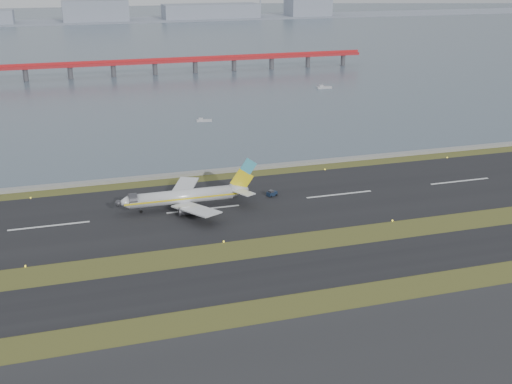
% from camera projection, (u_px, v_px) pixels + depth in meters
% --- Properties ---
extents(ground, '(1000.00, 1000.00, 0.00)m').
position_uv_depth(ground, '(232.00, 255.00, 146.58)').
color(ground, '#394418').
rests_on(ground, ground).
extents(taxiway_strip, '(1000.00, 18.00, 0.10)m').
position_uv_depth(taxiway_strip, '(246.00, 279.00, 135.77)').
color(taxiway_strip, black).
rests_on(taxiway_strip, ground).
extents(runway_strip, '(1000.00, 45.00, 0.10)m').
position_uv_depth(runway_strip, '(203.00, 209.00, 173.54)').
color(runway_strip, black).
rests_on(runway_strip, ground).
extents(seawall, '(1000.00, 2.50, 1.00)m').
position_uv_depth(seawall, '(182.00, 174.00, 200.37)').
color(seawall, gray).
rests_on(seawall, ground).
extents(bay_water, '(1400.00, 800.00, 1.30)m').
position_uv_depth(bay_water, '(97.00, 37.00, 560.24)').
color(bay_water, '#4B596B').
rests_on(bay_water, ground).
extents(red_pier, '(260.00, 5.00, 10.20)m').
position_uv_depth(red_pier, '(155.00, 62.00, 374.39)').
color(red_pier, red).
rests_on(red_pier, ground).
extents(far_shoreline, '(1400.00, 80.00, 60.50)m').
position_uv_depth(far_shoreline, '(99.00, 15.00, 705.79)').
color(far_shoreline, '#8A92A3').
rests_on(far_shoreline, ground).
extents(airliner, '(38.52, 32.89, 12.80)m').
position_uv_depth(airliner, '(187.00, 196.00, 173.28)').
color(airliner, silver).
rests_on(airliner, ground).
extents(pushback_tug, '(3.32, 2.69, 1.86)m').
position_uv_depth(pushback_tug, '(272.00, 193.00, 182.97)').
color(pushback_tug, '#152239').
rests_on(pushback_tug, ground).
extents(workboat_near, '(6.58, 3.15, 1.54)m').
position_uv_depth(workboat_near, '(204.00, 120.00, 267.79)').
color(workboat_near, '#B8B8BC').
rests_on(workboat_near, ground).
extents(workboat_far, '(8.04, 2.94, 1.92)m').
position_uv_depth(workboat_far, '(324.00, 87.00, 336.60)').
color(workboat_far, '#B8B8BC').
rests_on(workboat_far, ground).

